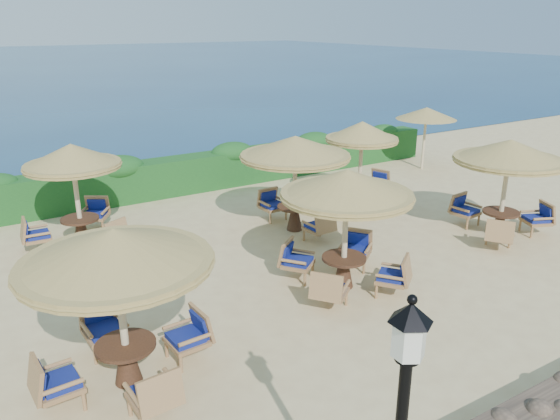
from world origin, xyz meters
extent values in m
plane|color=#D5BE87|center=(0.00, 0.00, 0.00)|extent=(120.00, 120.00, 0.00)
plane|color=navy|center=(0.00, 70.00, 0.00)|extent=(160.00, 160.00, 0.00)
cube|color=#16451B|center=(0.00, 7.20, 0.60)|extent=(18.00, 0.90, 1.20)
cylinder|color=silver|center=(-4.80, -6.80, 2.98)|extent=(0.30, 0.30, 0.36)
cone|color=black|center=(-4.80, -6.80, 3.22)|extent=(0.40, 0.40, 0.18)
cylinder|color=beige|center=(7.80, 5.20, 1.10)|extent=(0.10, 0.10, 2.20)
cone|color=olive|center=(7.80, 5.20, 2.18)|extent=(2.30, 2.30, 0.45)
cylinder|color=beige|center=(-6.05, -2.05, 1.20)|extent=(0.12, 0.12, 2.40)
cone|color=olive|center=(-6.05, -2.05, 2.38)|extent=(2.96, 2.96, 0.55)
cylinder|color=olive|center=(-6.05, -2.05, 2.10)|extent=(2.90, 2.90, 0.14)
cylinder|color=#452818|center=(-6.05, -2.05, 0.68)|extent=(0.96, 0.96, 0.06)
cone|color=#452818|center=(-6.05, -2.05, 0.33)|extent=(0.44, 0.44, 0.64)
cylinder|color=beige|center=(-1.04, -1.20, 1.20)|extent=(0.12, 0.12, 2.40)
cone|color=olive|center=(-1.04, -1.20, 2.38)|extent=(2.81, 2.81, 0.55)
cylinder|color=olive|center=(-1.04, -1.20, 2.10)|extent=(2.76, 2.76, 0.14)
cylinder|color=#452818|center=(-1.04, -1.20, 0.68)|extent=(0.96, 0.96, 0.06)
cone|color=#452818|center=(-1.04, -1.20, 0.33)|extent=(0.44, 0.44, 0.64)
cylinder|color=beige|center=(4.38, -1.03, 1.20)|extent=(0.12, 0.12, 2.40)
cone|color=olive|center=(4.38, -1.03, 2.38)|extent=(2.83, 2.83, 0.55)
cylinder|color=olive|center=(4.38, -1.03, 2.10)|extent=(2.77, 2.77, 0.14)
cylinder|color=#452818|center=(4.38, -1.03, 0.68)|extent=(0.96, 0.96, 0.06)
cone|color=#452818|center=(4.38, -1.03, 0.33)|extent=(0.44, 0.44, 0.64)
cylinder|color=beige|center=(-5.36, 4.31, 1.20)|extent=(0.12, 0.12, 2.40)
cone|color=olive|center=(-5.36, 4.31, 2.38)|extent=(2.39, 2.39, 0.55)
cylinder|color=olive|center=(-5.36, 4.31, 2.10)|extent=(2.35, 2.35, 0.14)
cylinder|color=#452818|center=(-5.36, 4.31, 0.68)|extent=(0.96, 0.96, 0.06)
cone|color=#452818|center=(-5.36, 4.31, 0.33)|extent=(0.44, 0.44, 0.64)
cylinder|color=beige|center=(-0.09, 2.24, 1.20)|extent=(0.12, 0.12, 2.40)
cone|color=olive|center=(-0.09, 2.24, 2.38)|extent=(2.99, 2.99, 0.55)
cylinder|color=olive|center=(-0.09, 2.24, 2.10)|extent=(2.93, 2.93, 0.14)
cylinder|color=#452818|center=(-0.09, 2.24, 0.68)|extent=(0.96, 0.96, 0.06)
cone|color=#452818|center=(-0.09, 2.24, 0.33)|extent=(0.44, 0.44, 0.64)
cylinder|color=beige|center=(2.83, 3.01, 1.20)|extent=(0.12, 0.12, 2.40)
cone|color=olive|center=(2.83, 3.01, 2.38)|extent=(2.24, 2.24, 0.55)
cylinder|color=olive|center=(2.83, 3.01, 2.10)|extent=(2.19, 2.19, 0.14)
cylinder|color=#452818|center=(2.83, 3.01, 0.68)|extent=(0.96, 0.96, 0.06)
cone|color=#452818|center=(2.83, 3.01, 0.33)|extent=(0.44, 0.44, 0.64)
camera|label=1|loc=(-7.83, -9.66, 5.53)|focal=35.00mm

